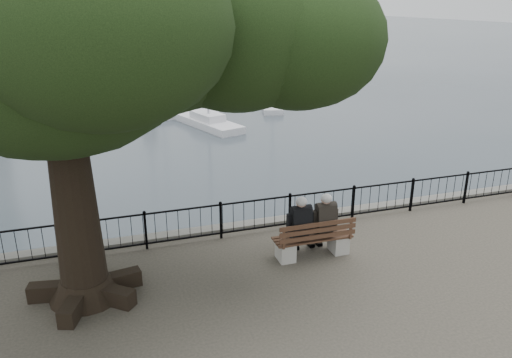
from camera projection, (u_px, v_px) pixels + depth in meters
name	position (u px, v px, depth m)	size (l,w,h in m)	color
harbor	(251.00, 241.00, 14.53)	(260.00, 260.00, 1.20)	#53514B
railing	(256.00, 215.00, 13.72)	(22.06, 0.06, 1.00)	black
bench	(313.00, 243.00, 12.53)	(2.01, 0.62, 1.06)	gray
person_left	(298.00, 229.00, 12.39)	(0.49, 0.83, 1.68)	black
person_right	(322.00, 225.00, 12.58)	(0.49, 0.83, 1.68)	black
tree	(98.00, 21.00, 9.34)	(10.72, 7.49, 8.76)	black
lion_monument	(143.00, 44.00, 56.44)	(6.42, 6.42, 9.36)	#53514B
sailboat_b	(148.00, 108.00, 33.05)	(2.78, 5.52, 12.47)	silver
sailboat_c	(208.00, 121.00, 29.67)	(3.29, 5.89, 11.99)	silver
sailboat_d	(272.00, 104.00, 34.58)	(2.51, 4.77, 8.61)	silver
sailboat_f	(161.00, 79.00, 45.27)	(3.08, 6.43, 12.40)	silver
sailboat_g	(198.00, 75.00, 47.76)	(1.68, 4.98, 8.71)	silver
sailboat_h	(49.00, 80.00, 44.73)	(2.80, 5.01, 11.26)	silver
far_shore	(258.00, 18.00, 89.18)	(30.00, 8.60, 9.18)	#333029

